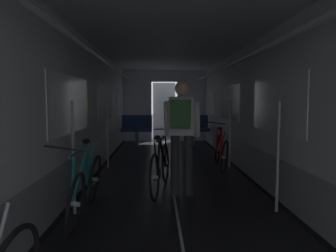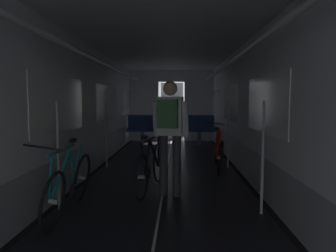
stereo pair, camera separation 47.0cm
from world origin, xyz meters
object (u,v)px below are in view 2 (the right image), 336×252
at_px(bench_seat_far_left, 142,127).
at_px(bicycle_teal, 69,184).
at_px(bench_seat_far_right, 199,127).
at_px(bicycle_red, 219,151).
at_px(person_cyclist_aisle, 170,127).
at_px(bicycle_black_in_aisle, 151,166).

xyz_separation_m(bench_seat_far_left, bicycle_teal, (-0.20, -6.08, -0.19)).
relative_size(bench_seat_far_right, bicycle_red, 0.58).
xyz_separation_m(bicycle_red, person_cyclist_aisle, (-0.94, -1.75, 0.63)).
bearing_deg(bicycle_black_in_aisle, bench_seat_far_right, 77.74).
distance_m(bicycle_red, person_cyclist_aisle, 2.09).
bearing_deg(bench_seat_far_left, bicycle_black_in_aisle, -81.96).
bearing_deg(bench_seat_far_left, bicycle_red, -61.05).
distance_m(person_cyclist_aisle, bicycle_black_in_aisle, 0.75).
bearing_deg(person_cyclist_aisle, bench_seat_far_left, 100.86).
bearing_deg(bicycle_teal, bicycle_black_in_aisle, 49.27).
bearing_deg(bicycle_black_in_aisle, bench_seat_far_left, 98.04).
bearing_deg(bicycle_teal, bench_seat_far_right, 71.78).
bearing_deg(bench_seat_far_right, bicycle_teal, -108.22).
relative_size(bicycle_red, person_cyclist_aisle, 1.01).
height_order(bicycle_red, bicycle_black_in_aisle, bicycle_red).
height_order(bench_seat_far_right, person_cyclist_aisle, person_cyclist_aisle).
bearing_deg(bicycle_red, bench_seat_far_left, 118.95).
xyz_separation_m(bicycle_teal, person_cyclist_aisle, (1.21, 0.79, 0.63)).
bearing_deg(bicycle_red, bicycle_teal, -130.29).
height_order(bench_seat_far_left, bicycle_teal, bicycle_teal).
relative_size(bicycle_teal, bicycle_red, 1.00).
bearing_deg(bench_seat_far_right, bicycle_black_in_aisle, -102.26).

